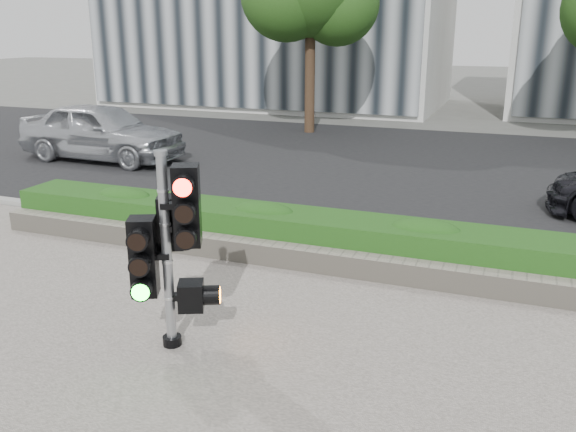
{
  "coord_description": "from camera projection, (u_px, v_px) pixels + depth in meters",
  "views": [
    {
      "loc": [
        2.7,
        -6.5,
        3.62
      ],
      "look_at": [
        -0.02,
        0.6,
        1.28
      ],
      "focal_mm": 38.0,
      "sensor_mm": 36.0,
      "label": 1
    }
  ],
  "objects": [
    {
      "name": "car_silver",
      "position": [
        101.0,
        131.0,
        17.29
      ],
      "size": [
        4.88,
        2.09,
        1.64
      ],
      "primitive_type": "imported",
      "rotation": [
        0.0,
        0.0,
        1.54
      ],
      "color": "#B6B9BE",
      "rests_on": "road"
    },
    {
      "name": "traffic_signal",
      "position": [
        169.0,
        241.0,
        6.9
      ],
      "size": [
        0.85,
        0.77,
        2.34
      ],
      "rotation": [
        0.0,
        0.0,
        0.43
      ],
      "color": "black",
      "rests_on": "sidewalk"
    },
    {
      "name": "ground",
      "position": [
        273.0,
        325.0,
        7.79
      ],
      "size": [
        120.0,
        120.0,
        0.0
      ],
      "primitive_type": "plane",
      "color": "#51514C",
      "rests_on": "ground"
    },
    {
      "name": "curb",
      "position": [
        341.0,
        243.0,
        10.59
      ],
      "size": [
        60.0,
        0.25,
        0.12
      ],
      "primitive_type": "cube",
      "color": "gray",
      "rests_on": "ground"
    },
    {
      "name": "hedge",
      "position": [
        332.0,
        237.0,
        9.96
      ],
      "size": [
        12.0,
        1.0,
        0.68
      ],
      "primitive_type": "cube",
      "color": "#2D7624",
      "rests_on": "sidewalk"
    },
    {
      "name": "stone_wall",
      "position": [
        319.0,
        260.0,
        9.43
      ],
      "size": [
        12.0,
        0.32,
        0.34
      ],
      "primitive_type": "cube",
      "color": "gray",
      "rests_on": "sidewalk"
    },
    {
      "name": "road",
      "position": [
        411.0,
        167.0,
        16.72
      ],
      "size": [
        60.0,
        13.0,
        0.02
      ],
      "primitive_type": "cube",
      "color": "black",
      "rests_on": "ground"
    }
  ]
}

